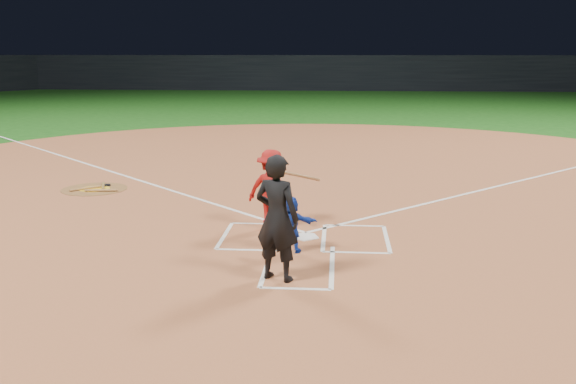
# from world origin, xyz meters

# --- Properties ---
(ground) EXTENTS (120.00, 120.00, 0.00)m
(ground) POSITION_xyz_m (0.00, 0.00, 0.00)
(ground) COLOR #154C13
(ground) RESTS_ON ground
(home_plate_dirt) EXTENTS (28.00, 28.00, 0.01)m
(home_plate_dirt) POSITION_xyz_m (0.00, 6.00, 0.01)
(home_plate_dirt) COLOR #9A5532
(home_plate_dirt) RESTS_ON ground
(stadium_wall_far) EXTENTS (80.00, 1.20, 3.20)m
(stadium_wall_far) POSITION_xyz_m (0.00, 48.00, 1.60)
(stadium_wall_far) COLOR black
(stadium_wall_far) RESTS_ON ground
(home_plate) EXTENTS (0.60, 0.60, 0.02)m
(home_plate) POSITION_xyz_m (0.00, 0.00, 0.02)
(home_plate) COLOR white
(home_plate) RESTS_ON home_plate_dirt
(on_deck_circle) EXTENTS (1.70, 1.70, 0.01)m
(on_deck_circle) POSITION_xyz_m (-5.77, 4.01, 0.02)
(on_deck_circle) COLOR brown
(on_deck_circle) RESTS_ON home_plate_dirt
(on_deck_logo) EXTENTS (0.80, 0.80, 0.00)m
(on_deck_logo) POSITION_xyz_m (-5.77, 4.01, 0.02)
(on_deck_logo) COLOR yellow
(on_deck_logo) RESTS_ON on_deck_circle
(on_deck_bat_a) EXTENTS (0.34, 0.81, 0.06)m
(on_deck_bat_a) POSITION_xyz_m (-5.62, 4.26, 0.05)
(on_deck_bat_a) COLOR olive
(on_deck_bat_a) RESTS_ON on_deck_circle
(on_deck_bat_b) EXTENTS (0.65, 0.63, 0.06)m
(on_deck_bat_b) POSITION_xyz_m (-5.97, 3.91, 0.05)
(on_deck_bat_b) COLOR olive
(on_deck_bat_b) RESTS_ON on_deck_circle
(on_deck_bat_c) EXTENTS (0.84, 0.17, 0.06)m
(on_deck_bat_c) POSITION_xyz_m (-5.47, 3.71, 0.05)
(on_deck_bat_c) COLOR #9D6B39
(on_deck_bat_c) RESTS_ON on_deck_circle
(bat_weight_donut) EXTENTS (0.19, 0.19, 0.05)m
(bat_weight_donut) POSITION_xyz_m (-5.57, 4.41, 0.05)
(bat_weight_donut) COLOR black
(bat_weight_donut) RESTS_ON on_deck_circle
(catcher) EXTENTS (0.98, 0.36, 1.04)m
(catcher) POSITION_xyz_m (-0.21, -0.96, 0.53)
(catcher) COLOR #163AB8
(catcher) RESTS_ON home_plate_dirt
(umpire) EXTENTS (0.86, 0.73, 2.02)m
(umpire) POSITION_xyz_m (-0.32, -2.39, 1.02)
(umpire) COLOR black
(umpire) RESTS_ON home_plate_dirt
(chalk_markings) EXTENTS (28.35, 17.32, 0.01)m
(chalk_markings) POSITION_xyz_m (0.00, 5.29, 0.01)
(chalk_markings) COLOR white
(chalk_markings) RESTS_ON home_plate_dirt
(batter_at_plate) EXTENTS (1.59, 0.92, 1.63)m
(batter_at_plate) POSITION_xyz_m (-0.72, 0.59, 0.83)
(batter_at_plate) COLOR #A81512
(batter_at_plate) RESTS_ON home_plate_dirt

